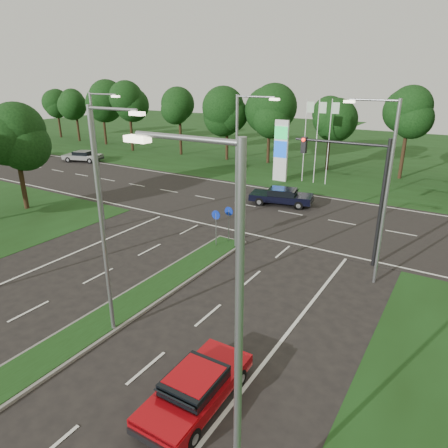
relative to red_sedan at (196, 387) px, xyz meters
The scene contains 17 objects.
verge_far 50.74m from the red_sedan, 96.79° to the left, with size 160.00×50.00×0.02m, color #173311.
cross_road 20.30m from the red_sedan, 107.20° to the left, with size 160.00×12.00×0.02m, color black.
median_kerb 6.06m from the red_sedan, behind, with size 2.00×26.00×0.12m, color slate.
streetlight_median_near 6.83m from the red_sedan, 164.54° to the left, with size 2.53×0.22×9.00m.
streetlight_median_far 13.20m from the red_sedan, 113.71° to the left, with size 2.53×0.22×9.00m.
streetlight_left_far 17.67m from the red_sedan, 146.73° to the left, with size 2.53×0.22×9.00m.
streetlight_right_far 12.53m from the red_sedan, 76.18° to the left, with size 2.53×0.22×9.00m.
streetlight_right_near 5.86m from the red_sedan, 43.07° to the right, with size 2.53×0.22×9.00m.
traffic_signal 14.02m from the red_sedan, 84.92° to the left, with size 5.10×0.42×7.00m.
median_signs 13.27m from the red_sedan, 116.99° to the left, with size 1.16×1.76×2.38m.
gas_pylon 30.18m from the red_sedan, 109.00° to the left, with size 5.80×1.26×8.00m.
tree_left_far 26.23m from the red_sedan, 158.70° to the left, with size 5.20×5.20×8.86m.
treeline_far 36.34m from the red_sedan, 99.48° to the left, with size 6.00×6.00×9.90m.
red_sedan is the anchor object (origin of this frame).
navy_sedan 22.02m from the red_sedan, 107.22° to the left, with size 5.29×3.10×1.36m.
far_car_a 42.41m from the red_sedan, 144.89° to the left, with size 5.01×3.36×1.33m.
far_car_b 49.15m from the red_sedan, 151.76° to the left, with size 4.13×2.53×1.11m.
Camera 1 is at (12.06, -3.44, 9.87)m, focal length 32.00 mm.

